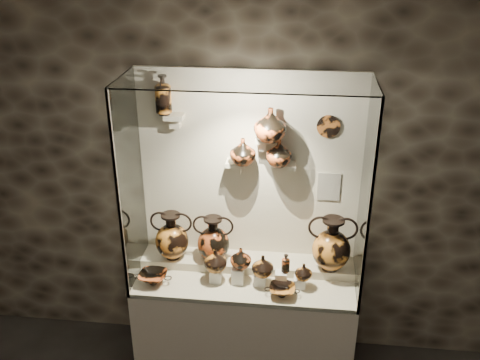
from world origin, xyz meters
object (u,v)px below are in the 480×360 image
ovoid_vase_b (270,124)px  jug_c (263,266)px  kylix_left (153,277)px  amphora_left (172,236)px  amphora_mid (213,239)px  jug_b (241,258)px  ovoid_vase_a (243,151)px  amphora_right (332,244)px  kylix_right (282,290)px  jug_e (304,272)px  lekythos_tall (163,93)px  jug_a (215,260)px  ovoid_vase_c (279,153)px  lekythos_small (286,262)px

ovoid_vase_b → jug_c: bearing=-99.5°
kylix_left → amphora_left: bearing=54.3°
amphora_left → amphora_mid: 0.33m
jug_b → ovoid_vase_a: size_ratio=0.83×
amphora_right → kylix_right: 0.52m
kylix_right → ovoid_vase_a: size_ratio=1.23×
amphora_mid → jug_e: 0.75m
jug_c → amphora_left: bearing=153.2°
jug_e → lekythos_tall: size_ratio=0.41×
amphora_mid → jug_b: amphora_mid is taller
jug_c → lekythos_tall: bearing=147.2°
amphora_left → amphora_mid: amphora_left is taller
jug_a → jug_c: bearing=-23.0°
amphora_left → jug_a: amphora_left is taller
kylix_right → jug_b: bearing=131.8°
jug_b → kylix_left: (-0.66, -0.10, -0.16)m
kylix_left → ovoid_vase_c: (0.92, 0.33, 0.93)m
amphora_mid → jug_c: 0.46m
jug_a → kylix_right: size_ratio=0.74×
amphora_left → jug_e: bearing=-7.9°
jug_a → jug_e: (0.67, -0.01, -0.04)m
lekythos_small → ovoid_vase_a: size_ratio=0.86×
amphora_left → amphora_right: size_ratio=0.90×
jug_b → ovoid_vase_b: 1.03m
lekythos_small → ovoid_vase_a: (-0.35, 0.24, 0.78)m
ovoid_vase_a → ovoid_vase_c: ovoid_vase_a is taller
kylix_right → ovoid_vase_c: size_ratio=1.25×
jug_b → lekythos_small: size_ratio=0.96×
lekythos_tall → ovoid_vase_a: (0.58, -0.03, -0.41)m
kylix_right → lekythos_tall: (-0.91, 0.40, 1.35)m
jug_e → amphora_left: bearing=-173.0°
lekythos_small → ovoid_vase_c: bearing=130.7°
amphora_right → jug_a: bearing=-161.0°
kylix_right → ovoid_vase_a: ovoid_vase_a is taller
jug_a → jug_b: size_ratio=1.10×
amphora_left → jug_b: 0.59m
lekythos_small → jug_b: bearing=-161.0°
jug_e → lekythos_tall: (-1.06, 0.29, 1.25)m
amphora_left → ovoid_vase_b: bearing=6.0°
lekythos_small → ovoid_vase_a: bearing=166.4°
kylix_left → ovoid_vase_c: bearing=4.2°
amphora_left → lekythos_small: amphora_left is taller
amphora_mid → lekythos_small: 0.60m
kylix_right → amphora_right: bearing=14.5°
amphora_mid → ovoid_vase_c: size_ratio=1.93×
ovoid_vase_a → lekythos_tall: bearing=-166.5°
jug_c → amphora_mid: bearing=141.8°
jug_e → lekythos_small: bearing=-170.6°
jug_b → lekythos_tall: lekythos_tall is taller
jug_e → kylix_left: 1.14m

